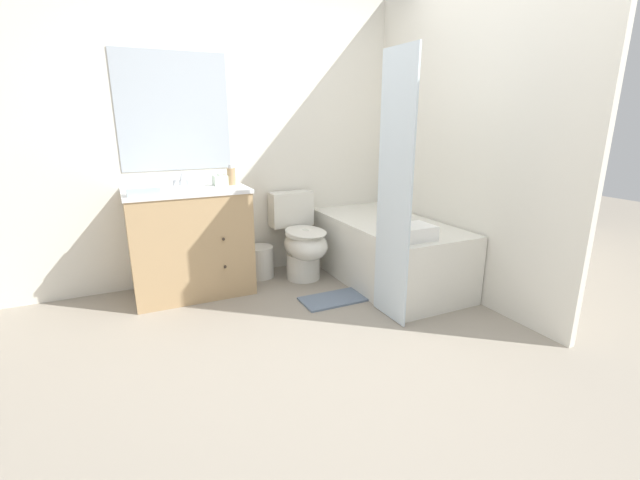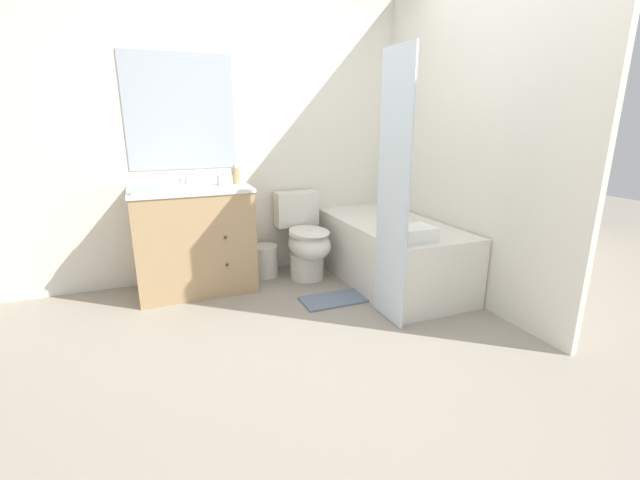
{
  "view_description": "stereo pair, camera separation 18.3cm",
  "coord_description": "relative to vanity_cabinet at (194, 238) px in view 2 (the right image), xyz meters",
  "views": [
    {
      "loc": [
        -1.25,
        -2.01,
        1.41
      ],
      "look_at": [
        0.09,
        0.8,
        0.53
      ],
      "focal_mm": 24.0,
      "sensor_mm": 36.0,
      "label": 1
    },
    {
      "loc": [
        -1.09,
        -2.08,
        1.41
      ],
      "look_at": [
        0.09,
        0.8,
        0.53
      ],
      "focal_mm": 24.0,
      "sensor_mm": 36.0,
      "label": 2
    }
  ],
  "objects": [
    {
      "name": "ground_plane",
      "position": [
        0.76,
        -1.49,
        -0.45
      ],
      "size": [
        14.0,
        14.0,
        0.0
      ],
      "primitive_type": "plane",
      "color": "gray"
    },
    {
      "name": "wall_back",
      "position": [
        0.75,
        0.3,
        0.8
      ],
      "size": [
        8.0,
        0.06,
        2.5
      ],
      "color": "white",
      "rests_on": "ground_plane"
    },
    {
      "name": "wall_right",
      "position": [
        2.02,
        -0.6,
        0.8
      ],
      "size": [
        0.05,
        2.77,
        2.5
      ],
      "color": "white",
      "rests_on": "ground_plane"
    },
    {
      "name": "vanity_cabinet",
      "position": [
        0.0,
        0.0,
        0.0
      ],
      "size": [
        0.95,
        0.59,
        0.88
      ],
      "color": "tan",
      "rests_on": "ground_plane"
    },
    {
      "name": "sink_faucet",
      "position": [
        -0.0,
        0.2,
        0.46
      ],
      "size": [
        0.14,
        0.12,
        0.12
      ],
      "color": "silver",
      "rests_on": "vanity_cabinet"
    },
    {
      "name": "toilet",
      "position": [
        0.96,
        -0.08,
        -0.09
      ],
      "size": [
        0.4,
        0.68,
        0.76
      ],
      "color": "silver",
      "rests_on": "ground_plane"
    },
    {
      "name": "bathtub",
      "position": [
        1.6,
        -0.49,
        -0.17
      ],
      "size": [
        0.76,
        1.53,
        0.55
      ],
      "color": "silver",
      "rests_on": "ground_plane"
    },
    {
      "name": "shower_curtain",
      "position": [
        1.21,
        -1.11,
        0.48
      ],
      "size": [
        0.02,
        0.38,
        1.85
      ],
      "color": "silver",
      "rests_on": "ground_plane"
    },
    {
      "name": "wastebasket",
      "position": [
        0.61,
        0.1,
        -0.31
      ],
      "size": [
        0.26,
        0.26,
        0.29
      ],
      "color": "silver",
      "rests_on": "ground_plane"
    },
    {
      "name": "tissue_box",
      "position": [
        0.29,
        0.05,
        0.47
      ],
      "size": [
        0.11,
        0.12,
        0.11
      ],
      "color": "silver",
      "rests_on": "vanity_cabinet"
    },
    {
      "name": "soap_dispenser",
      "position": [
        0.38,
        0.03,
        0.5
      ],
      "size": [
        0.07,
        0.07,
        0.17
      ],
      "color": "tan",
      "rests_on": "vanity_cabinet"
    },
    {
      "name": "hand_towel_folded",
      "position": [
        -0.32,
        -0.18,
        0.46
      ],
      "size": [
        0.22,
        0.14,
        0.06
      ],
      "color": "silver",
      "rests_on": "vanity_cabinet"
    },
    {
      "name": "bath_towel_folded",
      "position": [
        1.45,
        -1.05,
        0.16
      ],
      "size": [
        0.27,
        0.24,
        0.11
      ],
      "color": "white",
      "rests_on": "bathtub"
    },
    {
      "name": "bath_mat",
      "position": [
        0.98,
        -0.67,
        -0.44
      ],
      "size": [
        0.51,
        0.29,
        0.02
      ],
      "color": "slate",
      "rests_on": "ground_plane"
    }
  ]
}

